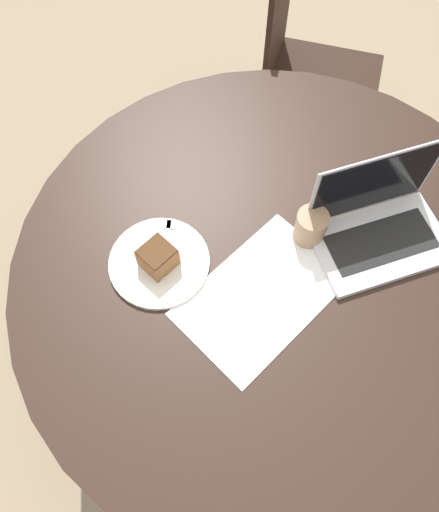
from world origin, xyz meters
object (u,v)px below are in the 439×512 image
object	(u,v)px
plate	(159,262)
laptop	(378,227)
coffee_glass	(312,228)
chair	(305,74)

from	to	relation	value
plate	laptop	bearing A→B (deg)	-36.78
plate	coffee_glass	bearing A→B (deg)	-34.03
coffee_glass	laptop	distance (m)	0.17
plate	laptop	xyz separation A→B (m)	(0.45, -0.33, 0.04)
laptop	plate	bearing A→B (deg)	-10.14
chair	plate	world-z (taller)	chair
chair	laptop	world-z (taller)	laptop
plate	coffee_glass	xyz separation A→B (m)	(0.32, -0.22, 0.04)
plate	coffee_glass	world-z (taller)	coffee_glass
chair	plate	bearing A→B (deg)	-11.98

